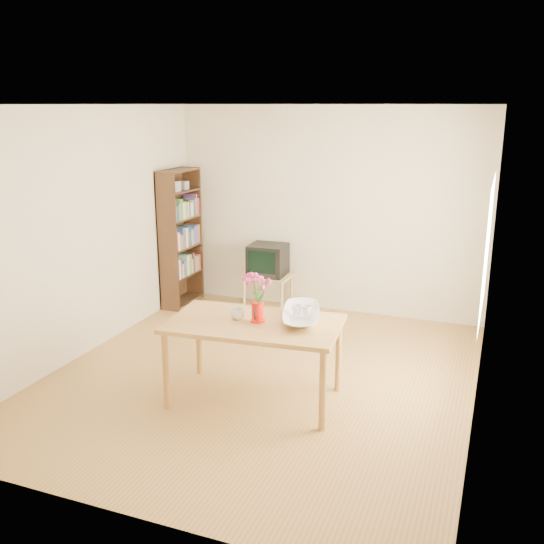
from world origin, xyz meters
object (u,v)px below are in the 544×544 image
at_px(table, 254,330).
at_px(bowl, 301,294).
at_px(mug, 237,314).
at_px(television, 268,259).
at_px(pitcher, 258,313).

xyz_separation_m(table, bowl, (0.36, 0.21, 0.31)).
distance_m(mug, television, 2.51).
height_order(table, bowl, bowl).
distance_m(mug, bowl, 0.60).
height_order(mug, television, television).
height_order(mug, bowl, bowl).
distance_m(table, television, 2.56).
bearing_deg(table, bowl, 24.96).
distance_m(table, pitcher, 0.16).
xyz_separation_m(bowl, television, (-1.18, 2.22, -0.32)).
bearing_deg(pitcher, mug, 172.22).
xyz_separation_m(table, television, (-0.82, 2.43, -0.01)).
bearing_deg(pitcher, television, 99.54).
height_order(pitcher, television, pitcher).
bearing_deg(table, mug, 172.75).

